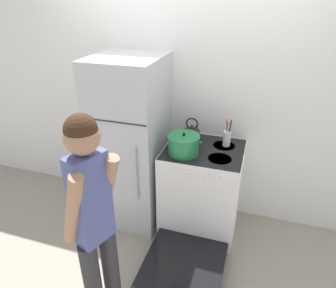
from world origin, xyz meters
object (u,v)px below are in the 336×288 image
stove_range (201,191)px  tea_kettle (192,134)px  dutch_oven_pot (184,144)px  utensil_jar (227,138)px  person (94,222)px  refrigerator (132,144)px

stove_range → tea_kettle: tea_kettle is taller
dutch_oven_pot → tea_kettle: tea_kettle is taller
tea_kettle → utensil_jar: (0.34, 0.01, 0.00)m
stove_range → utensil_jar: bearing=43.4°
dutch_oven_pot → person: size_ratio=0.20×
dutch_oven_pot → utensil_jar: utensil_jar is taller
utensil_jar → person: (-0.63, -1.35, -0.04)m
refrigerator → utensil_jar: size_ratio=6.32×
tea_kettle → refrigerator: bearing=-165.7°
person → tea_kettle: bearing=7.8°
stove_range → dutch_oven_pot: 0.57m
dutch_oven_pot → tea_kettle: (0.01, 0.26, -0.01)m
refrigerator → dutch_oven_pot: refrigerator is taller
person → refrigerator: bearing=33.3°
refrigerator → stove_range: size_ratio=1.24×
person → utensil_jar: bearing=-4.8°
refrigerator → person: bearing=-76.7°
tea_kettle → person: 1.38m
dutch_oven_pot → person: bearing=-104.4°
stove_range → tea_kettle: 0.58m
stove_range → tea_kettle: (-0.15, 0.17, 0.53)m
refrigerator → dutch_oven_pot: 0.59m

